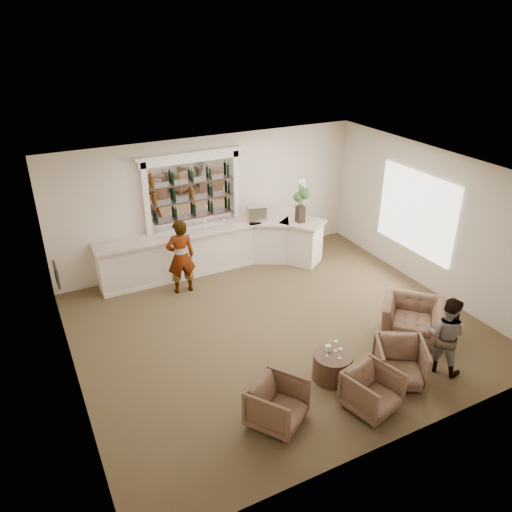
{
  "coord_description": "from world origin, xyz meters",
  "views": [
    {
      "loc": [
        -4.34,
        -7.55,
        5.97
      ],
      "look_at": [
        -0.05,
        0.9,
        1.28
      ],
      "focal_mm": 35.0,
      "sensor_mm": 36.0,
      "label": 1
    }
  ],
  "objects_px": {
    "guest": "(446,335)",
    "armchair_left": "(277,404)",
    "cocktail_table": "(332,366)",
    "armchair_right": "(400,363)",
    "sommelier": "(181,257)",
    "armchair_far": "(412,320)",
    "bar_counter": "(214,249)",
    "armchair_center": "(372,391)",
    "flower_vase": "(301,198)",
    "espresso_machine": "(256,213)"
  },
  "relations": [
    {
      "from": "guest",
      "to": "armchair_left",
      "type": "xyz_separation_m",
      "value": [
        -3.34,
        0.19,
        -0.37
      ]
    },
    {
      "from": "armchair_left",
      "to": "cocktail_table",
      "type": "bearing_deg",
      "value": -15.13
    },
    {
      "from": "armchair_left",
      "to": "armchair_right",
      "type": "bearing_deg",
      "value": -37.13
    },
    {
      "from": "sommelier",
      "to": "armchair_far",
      "type": "bearing_deg",
      "value": 137.7
    },
    {
      "from": "armchair_left",
      "to": "armchair_right",
      "type": "xyz_separation_m",
      "value": [
        2.42,
        -0.1,
        0.01
      ]
    },
    {
      "from": "bar_counter",
      "to": "cocktail_table",
      "type": "height_order",
      "value": "bar_counter"
    },
    {
      "from": "guest",
      "to": "armchair_center",
      "type": "relative_size",
      "value": 1.85
    },
    {
      "from": "guest",
      "to": "armchair_center",
      "type": "height_order",
      "value": "guest"
    },
    {
      "from": "armchair_left",
      "to": "armchair_right",
      "type": "distance_m",
      "value": 2.43
    },
    {
      "from": "sommelier",
      "to": "armchair_right",
      "type": "relative_size",
      "value": 2.09
    },
    {
      "from": "armchair_center",
      "to": "flower_vase",
      "type": "height_order",
      "value": "flower_vase"
    },
    {
      "from": "cocktail_table",
      "to": "sommelier",
      "type": "relative_size",
      "value": 0.39
    },
    {
      "from": "guest",
      "to": "espresso_machine",
      "type": "relative_size",
      "value": 3.27
    },
    {
      "from": "armchair_far",
      "to": "espresso_machine",
      "type": "distance_m",
      "value": 4.73
    },
    {
      "from": "armchair_center",
      "to": "espresso_machine",
      "type": "xyz_separation_m",
      "value": [
        0.79,
        5.74,
        0.97
      ]
    },
    {
      "from": "bar_counter",
      "to": "armchair_far",
      "type": "distance_m",
      "value": 5.1
    },
    {
      "from": "armchair_center",
      "to": "armchair_far",
      "type": "xyz_separation_m",
      "value": [
        2.04,
        1.28,
        0.01
      ]
    },
    {
      "from": "flower_vase",
      "to": "guest",
      "type": "bearing_deg",
      "value": -89.24
    },
    {
      "from": "armchair_far",
      "to": "guest",
      "type": "bearing_deg",
      "value": -57.69
    },
    {
      "from": "guest",
      "to": "armchair_left",
      "type": "height_order",
      "value": "guest"
    },
    {
      "from": "armchair_right",
      "to": "armchair_far",
      "type": "height_order",
      "value": "armchair_right"
    },
    {
      "from": "armchair_right",
      "to": "flower_vase",
      "type": "height_order",
      "value": "flower_vase"
    },
    {
      "from": "cocktail_table",
      "to": "sommelier",
      "type": "bearing_deg",
      "value": 108.05
    },
    {
      "from": "bar_counter",
      "to": "sommelier",
      "type": "height_order",
      "value": "sommelier"
    },
    {
      "from": "sommelier",
      "to": "armchair_right",
      "type": "distance_m",
      "value": 5.34
    },
    {
      "from": "espresso_machine",
      "to": "flower_vase",
      "type": "height_order",
      "value": "flower_vase"
    },
    {
      "from": "armchair_far",
      "to": "flower_vase",
      "type": "bearing_deg",
      "value": 139.91
    },
    {
      "from": "sommelier",
      "to": "armchair_left",
      "type": "xyz_separation_m",
      "value": [
        -0.06,
        -4.66,
        -0.52
      ]
    },
    {
      "from": "sommelier",
      "to": "armchair_left",
      "type": "height_order",
      "value": "sommelier"
    },
    {
      "from": "armchair_center",
      "to": "armchair_right",
      "type": "distance_m",
      "value": 0.94
    },
    {
      "from": "cocktail_table",
      "to": "flower_vase",
      "type": "xyz_separation_m",
      "value": [
        1.86,
        4.21,
        1.53
      ]
    },
    {
      "from": "armchair_far",
      "to": "flower_vase",
      "type": "relative_size",
      "value": 1.04
    },
    {
      "from": "bar_counter",
      "to": "espresso_machine",
      "type": "distance_m",
      "value": 1.41
    },
    {
      "from": "bar_counter",
      "to": "flower_vase",
      "type": "height_order",
      "value": "flower_vase"
    },
    {
      "from": "armchair_left",
      "to": "espresso_machine",
      "type": "xyz_separation_m",
      "value": [
        2.33,
        5.32,
        0.96
      ]
    },
    {
      "from": "armchair_far",
      "to": "bar_counter",
      "type": "bearing_deg",
      "value": 163.88
    },
    {
      "from": "guest",
      "to": "armchair_right",
      "type": "relative_size",
      "value": 1.74
    },
    {
      "from": "armchair_left",
      "to": "flower_vase",
      "type": "xyz_separation_m",
      "value": [
        3.27,
        4.72,
        1.4
      ]
    },
    {
      "from": "cocktail_table",
      "to": "espresso_machine",
      "type": "relative_size",
      "value": 1.55
    },
    {
      "from": "guest",
      "to": "bar_counter",
      "type": "bearing_deg",
      "value": -7.79
    },
    {
      "from": "cocktail_table",
      "to": "espresso_machine",
      "type": "xyz_separation_m",
      "value": [
        0.91,
        4.81,
        1.09
      ]
    },
    {
      "from": "cocktail_table",
      "to": "guest",
      "type": "distance_m",
      "value": 2.11
    },
    {
      "from": "bar_counter",
      "to": "espresso_machine",
      "type": "bearing_deg",
      "value": -0.61
    },
    {
      "from": "bar_counter",
      "to": "armchair_right",
      "type": "bearing_deg",
      "value": -76.79
    },
    {
      "from": "armchair_center",
      "to": "flower_vase",
      "type": "xyz_separation_m",
      "value": [
        1.73,
        5.15,
        1.41
      ]
    },
    {
      "from": "armchair_far",
      "to": "cocktail_table",
      "type": "bearing_deg",
      "value": -125.48
    },
    {
      "from": "cocktail_table",
      "to": "armchair_left",
      "type": "height_order",
      "value": "armchair_left"
    },
    {
      "from": "sommelier",
      "to": "armchair_center",
      "type": "distance_m",
      "value": 5.33
    },
    {
      "from": "armchair_center",
      "to": "armchair_right",
      "type": "height_order",
      "value": "armchair_right"
    },
    {
      "from": "bar_counter",
      "to": "flower_vase",
      "type": "bearing_deg",
      "value": -16.03
    }
  ]
}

